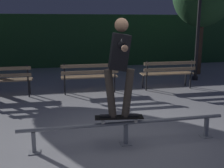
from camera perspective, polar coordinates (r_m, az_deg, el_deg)
ground_plane at (r=4.70m, az=2.90°, el=-12.31°), size 90.00×90.00×0.00m
hedge_backdrop at (r=13.16m, az=-7.39°, el=8.90°), size 24.00×1.20×2.32m
grind_rail at (r=4.61m, az=2.85°, el=-8.77°), size 3.45×0.18×0.40m
skateboard at (r=4.52m, az=1.44°, el=-6.88°), size 0.80×0.30×0.09m
skateboarder at (r=4.30m, az=1.55°, el=4.95°), size 0.63×1.40×1.56m
park_bench_leftmost at (r=7.92m, az=-21.86°, el=1.17°), size 1.61×0.44×0.88m
park_bench_left_center at (r=7.87m, az=-4.61°, el=1.97°), size 1.61×0.44×0.88m
park_bench_right_center at (r=8.51m, az=11.42°, el=2.56°), size 1.61×0.44×0.88m
lamp_post_right at (r=9.99m, az=17.52°, el=14.89°), size 0.32×0.32×3.90m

